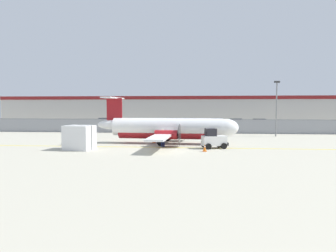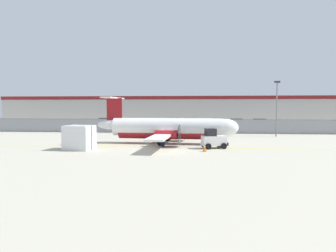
{
  "view_description": "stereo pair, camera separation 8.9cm",
  "coord_description": "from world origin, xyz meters",
  "px_view_note": "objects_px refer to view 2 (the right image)",
  "views": [
    {
      "loc": [
        2.85,
        -26.3,
        3.85
      ],
      "look_at": [
        -0.16,
        6.15,
        1.8
      ],
      "focal_mm": 32.0,
      "sensor_mm": 36.0,
      "label": 1
    },
    {
      "loc": [
        2.94,
        -26.3,
        3.85
      ],
      "look_at": [
        -0.16,
        6.15,
        1.8
      ],
      "focal_mm": 32.0,
      "sensor_mm": 36.0,
      "label": 2
    }
  ],
  "objects_px": {
    "commuter_airplane": "(170,128)",
    "parked_car_5": "(216,122)",
    "baggage_tug": "(213,139)",
    "parked_car_7": "(259,123)",
    "parked_car_1": "(123,122)",
    "traffic_cone_near_left": "(204,148)",
    "parked_car_3": "(173,122)",
    "apron_light_pole": "(277,104)",
    "cargo_container": "(79,137)",
    "parked_car_6": "(235,123)",
    "ground_crew_worker": "(163,137)",
    "parked_car_0": "(105,122)",
    "parked_car_4": "(190,122)",
    "parked_car_2": "(142,123)",
    "traffic_cone_near_right": "(154,140)"
  },
  "relations": [
    {
      "from": "ground_crew_worker",
      "to": "parked_car_1",
      "type": "bearing_deg",
      "value": -177.92
    },
    {
      "from": "parked_car_1",
      "to": "parked_car_5",
      "type": "xyz_separation_m",
      "value": [
        18.12,
        2.68,
        0.0
      ]
    },
    {
      "from": "baggage_tug",
      "to": "parked_car_0",
      "type": "height_order",
      "value": "baggage_tug"
    },
    {
      "from": "parked_car_1",
      "to": "parked_car_3",
      "type": "distance_m",
      "value": 9.98
    },
    {
      "from": "baggage_tug",
      "to": "cargo_container",
      "type": "bearing_deg",
      "value": 172.63
    },
    {
      "from": "parked_car_1",
      "to": "parked_car_4",
      "type": "relative_size",
      "value": 0.99
    },
    {
      "from": "traffic_cone_near_right",
      "to": "apron_light_pole",
      "type": "xyz_separation_m",
      "value": [
        15.04,
        8.26,
        3.99
      ]
    },
    {
      "from": "cargo_container",
      "to": "parked_car_6",
      "type": "bearing_deg",
      "value": 68.55
    },
    {
      "from": "cargo_container",
      "to": "parked_car_6",
      "type": "distance_m",
      "value": 36.09
    },
    {
      "from": "traffic_cone_near_right",
      "to": "apron_light_pole",
      "type": "height_order",
      "value": "apron_light_pole"
    },
    {
      "from": "baggage_tug",
      "to": "parked_car_4",
      "type": "bearing_deg",
      "value": 79.17
    },
    {
      "from": "cargo_container",
      "to": "parked_car_3",
      "type": "relative_size",
      "value": 0.63
    },
    {
      "from": "parked_car_4",
      "to": "cargo_container",
      "type": "bearing_deg",
      "value": 79.91
    },
    {
      "from": "parked_car_7",
      "to": "cargo_container",
      "type": "bearing_deg",
      "value": 58.36
    },
    {
      "from": "parked_car_5",
      "to": "parked_car_6",
      "type": "distance_m",
      "value": 4.05
    },
    {
      "from": "parked_car_4",
      "to": "parked_car_5",
      "type": "xyz_separation_m",
      "value": [
        5.21,
        0.06,
        0.0
      ]
    },
    {
      "from": "parked_car_0",
      "to": "parked_car_2",
      "type": "relative_size",
      "value": 1.0
    },
    {
      "from": "traffic_cone_near_left",
      "to": "apron_light_pole",
      "type": "relative_size",
      "value": 0.09
    },
    {
      "from": "commuter_airplane",
      "to": "traffic_cone_near_right",
      "type": "xyz_separation_m",
      "value": [
        -1.78,
        0.66,
        -1.29
      ]
    },
    {
      "from": "parked_car_3",
      "to": "parked_car_6",
      "type": "xyz_separation_m",
      "value": [
        12.11,
        -2.25,
        0.0
      ]
    },
    {
      "from": "commuter_airplane",
      "to": "parked_car_1",
      "type": "xyz_separation_m",
      "value": [
        -11.46,
        25.35,
        -0.71
      ]
    },
    {
      "from": "parked_car_4",
      "to": "parked_car_2",
      "type": "bearing_deg",
      "value": 35.13
    },
    {
      "from": "parked_car_1",
      "to": "traffic_cone_near_left",
      "type": "bearing_deg",
      "value": -60.5
    },
    {
      "from": "apron_light_pole",
      "to": "parked_car_0",
      "type": "bearing_deg",
      "value": 147.61
    },
    {
      "from": "parked_car_4",
      "to": "parked_car_6",
      "type": "bearing_deg",
      "value": 172.99
    },
    {
      "from": "traffic_cone_near_left",
      "to": "parked_car_2",
      "type": "relative_size",
      "value": 0.15
    },
    {
      "from": "parked_car_5",
      "to": "commuter_airplane",
      "type": "bearing_deg",
      "value": 81.0
    },
    {
      "from": "traffic_cone_near_left",
      "to": "parked_car_0",
      "type": "relative_size",
      "value": 0.15
    },
    {
      "from": "traffic_cone_near_left",
      "to": "parked_car_7",
      "type": "relative_size",
      "value": 0.15
    },
    {
      "from": "baggage_tug",
      "to": "cargo_container",
      "type": "relative_size",
      "value": 0.95
    },
    {
      "from": "parked_car_3",
      "to": "apron_light_pole",
      "type": "xyz_separation_m",
      "value": [
        15.19,
        -19.39,
        3.41
      ]
    },
    {
      "from": "cargo_container",
      "to": "parked_car_5",
      "type": "height_order",
      "value": "cargo_container"
    },
    {
      "from": "commuter_airplane",
      "to": "parked_car_5",
      "type": "height_order",
      "value": "commuter_airplane"
    },
    {
      "from": "ground_crew_worker",
      "to": "traffic_cone_near_left",
      "type": "bearing_deg",
      "value": 35.37
    },
    {
      "from": "parked_car_1",
      "to": "parked_car_5",
      "type": "bearing_deg",
      "value": 11.93
    },
    {
      "from": "parked_car_2",
      "to": "parked_car_0",
      "type": "bearing_deg",
      "value": -22.09
    },
    {
      "from": "parked_car_6",
      "to": "parked_car_7",
      "type": "distance_m",
      "value": 4.26
    },
    {
      "from": "baggage_tug",
      "to": "traffic_cone_near_right",
      "type": "relative_size",
      "value": 3.98
    },
    {
      "from": "ground_crew_worker",
      "to": "parked_car_0",
      "type": "distance_m",
      "value": 33.45
    },
    {
      "from": "parked_car_6",
      "to": "parked_car_4",
      "type": "bearing_deg",
      "value": -7.29
    },
    {
      "from": "parked_car_3",
      "to": "parked_car_4",
      "type": "xyz_separation_m",
      "value": [
        3.37,
        -0.32,
        0.0
      ]
    },
    {
      "from": "traffic_cone_near_right",
      "to": "parked_car_1",
      "type": "relative_size",
      "value": 0.15
    },
    {
      "from": "baggage_tug",
      "to": "parked_car_7",
      "type": "height_order",
      "value": "baggage_tug"
    },
    {
      "from": "parked_car_5",
      "to": "parked_car_2",
      "type": "bearing_deg",
      "value": 24.17
    },
    {
      "from": "traffic_cone_near_right",
      "to": "parked_car_3",
      "type": "xyz_separation_m",
      "value": [
        -0.14,
        27.65,
        0.58
      ]
    },
    {
      "from": "cargo_container",
      "to": "parked_car_7",
      "type": "height_order",
      "value": "cargo_container"
    },
    {
      "from": "baggage_tug",
      "to": "parked_car_2",
      "type": "bearing_deg",
      "value": 97.51
    },
    {
      "from": "baggage_tug",
      "to": "apron_light_pole",
      "type": "relative_size",
      "value": 0.35
    },
    {
      "from": "traffic_cone_near_right",
      "to": "parked_car_2",
      "type": "height_order",
      "value": "parked_car_2"
    },
    {
      "from": "parked_car_4",
      "to": "commuter_airplane",
      "type": "bearing_deg",
      "value": 92.47
    }
  ]
}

